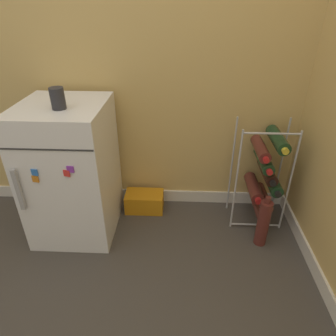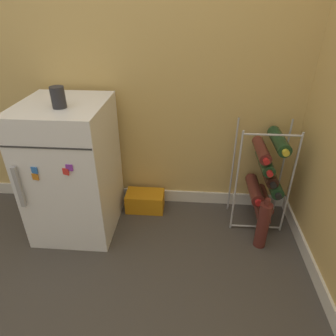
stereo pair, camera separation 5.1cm
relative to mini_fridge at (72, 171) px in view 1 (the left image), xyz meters
name	(u,v)px [view 1 (the left image)]	position (x,y,z in m)	size (l,w,h in m)	color
ground_plane	(143,270)	(0.46, -0.37, -0.42)	(14.00, 14.00, 0.00)	#423D38
wall_back	(149,16)	(0.46, 0.33, 0.82)	(6.91, 0.07, 2.50)	tan
mini_fridge	(72,171)	(0.00, 0.00, 0.00)	(0.48, 0.54, 0.83)	white
wine_rack	(264,177)	(1.19, 0.12, -0.08)	(0.33, 0.33, 0.70)	#B2B2B7
soda_box	(145,201)	(0.41, 0.18, -0.35)	(0.27, 0.16, 0.13)	orange
fridge_top_cup	(58,98)	(0.03, -0.07, 0.47)	(0.07, 0.07, 0.11)	#28282D
loose_bottle_floor	(263,223)	(1.16, -0.12, -0.26)	(0.07, 0.07, 0.35)	#56231E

